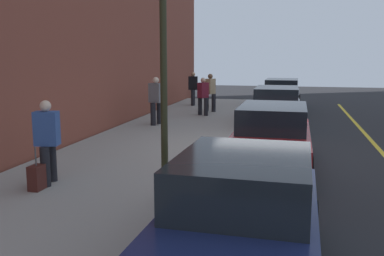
% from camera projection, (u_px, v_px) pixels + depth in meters
% --- Properties ---
extents(ground_plane, '(56.00, 56.00, 0.00)m').
position_uv_depth(ground_plane, '(265.00, 158.00, 11.59)').
color(ground_plane, black).
extents(sidewalk, '(28.00, 4.60, 0.15)m').
position_uv_depth(sidewalk, '(149.00, 149.00, 12.32)').
color(sidewalk, gray).
rests_on(sidewalk, ground).
extents(snow_bank_curb, '(8.47, 0.56, 0.22)m').
position_uv_depth(snow_bank_curb, '(228.00, 172.00, 9.82)').
color(snow_bank_curb, white).
rests_on(snow_bank_curb, ground).
extents(parked_car_charcoal, '(4.56, 1.96, 1.51)m').
position_uv_depth(parked_car_charcoal, '(281.00, 94.00, 22.34)').
color(parked_car_charcoal, black).
rests_on(parked_car_charcoal, ground).
extents(parked_car_silver, '(4.78, 1.93, 1.51)m').
position_uv_depth(parked_car_silver, '(276.00, 107.00, 16.62)').
color(parked_car_silver, black).
rests_on(parked_car_silver, ground).
extents(parked_car_red, '(4.60, 1.93, 1.51)m').
position_uv_depth(parked_car_red, '(272.00, 136.00, 10.59)').
color(parked_car_red, black).
rests_on(parked_car_red, ground).
extents(parked_car_navy, '(4.17, 1.98, 1.51)m').
position_uv_depth(parked_car_navy, '(241.00, 217.00, 5.29)').
color(parked_car_navy, black).
rests_on(parked_car_navy, ground).
extents(pedestrian_burgundy_coat, '(0.52, 0.48, 1.63)m').
position_uv_depth(pedestrian_burgundy_coat, '(203.00, 95.00, 18.62)').
color(pedestrian_burgundy_coat, black).
rests_on(pedestrian_burgundy_coat, sidewalk).
extents(pedestrian_grey_coat, '(0.57, 0.55, 1.79)m').
position_uv_depth(pedestrian_grey_coat, '(156.00, 99.00, 16.06)').
color(pedestrian_grey_coat, black).
rests_on(pedestrian_grey_coat, sidewalk).
extents(pedestrian_black_coat, '(0.57, 0.51, 1.73)m').
position_uv_depth(pedestrian_black_coat, '(193.00, 88.00, 22.38)').
color(pedestrian_black_coat, black).
rests_on(pedestrian_black_coat, sidewalk).
extents(pedestrian_blue_coat, '(0.55, 0.51, 1.70)m').
position_uv_depth(pedestrian_blue_coat, '(47.00, 140.00, 8.61)').
color(pedestrian_blue_coat, black).
rests_on(pedestrian_blue_coat, sidewalk).
extents(pedestrian_tan_coat, '(0.55, 0.55, 1.74)m').
position_uv_depth(pedestrian_tan_coat, '(210.00, 91.00, 19.90)').
color(pedestrian_tan_coat, black).
rests_on(pedestrian_tan_coat, sidewalk).
extents(traffic_light_pole, '(0.35, 0.26, 4.63)m').
position_uv_depth(traffic_light_pole, '(163.00, 23.00, 7.13)').
color(traffic_light_pole, '#2D2D19').
rests_on(traffic_light_pole, sidewalk).
extents(rolling_suitcase, '(0.34, 0.22, 0.84)m').
position_uv_depth(rolling_suitcase, '(37.00, 177.00, 8.32)').
color(rolling_suitcase, '#471E19').
rests_on(rolling_suitcase, sidewalk).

